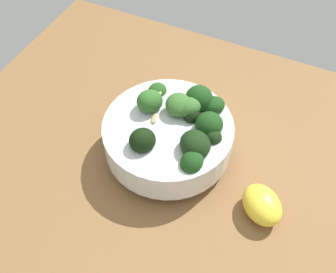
% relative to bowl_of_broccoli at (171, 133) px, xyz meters
% --- Properties ---
extents(ground_plane, '(0.70, 0.70, 0.05)m').
position_rel_bowl_of_broccoli_xyz_m(ground_plane, '(0.02, 0.05, -0.07)').
color(ground_plane, brown).
extents(bowl_of_broccoli, '(0.20, 0.20, 0.11)m').
position_rel_bowl_of_broccoli_xyz_m(bowl_of_broccoli, '(0.00, 0.00, 0.00)').
color(bowl_of_broccoli, white).
rests_on(bowl_of_broccoli, ground_plane).
extents(lemon_wedge, '(0.08, 0.08, 0.04)m').
position_rel_bowl_of_broccoli_xyz_m(lemon_wedge, '(-0.16, 0.04, -0.03)').
color(lemon_wedge, yellow).
rests_on(lemon_wedge, ground_plane).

